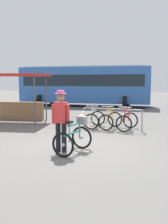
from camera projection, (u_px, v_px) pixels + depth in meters
The scene contains 9 objects.
ground_plane at pixel (74, 148), 7.94m from camera, with size 80.00×80.00×0.00m, color #605E5B.
bike_rack_rail at pixel (112, 114), 10.88m from camera, with size 2.50×0.25×0.88m.
racked_bike_white at pixel (95, 119), 11.39m from camera, with size 0.67×1.10×0.97m.
racked_bike_yellow at pixel (111, 120), 11.11m from camera, with size 0.81×1.17×0.97m.
racked_bike_red at pixel (127, 121), 10.84m from camera, with size 0.76×1.16×0.97m.
featured_bicycle at pixel (75, 135), 7.51m from camera, with size 0.83×1.25×1.09m.
person_with_featured_bike at pixel (61, 118), 7.47m from camera, with size 0.53×0.32×1.72m.
bus_distant at pixel (85, 84), 20.97m from camera, with size 10.15×3.88×3.08m.
market_stall at pixel (17, 93), 13.32m from camera, with size 3.45×2.80×2.30m.
Camera 1 is at (2.76, -7.26, 1.99)m, focal length 43.22 mm.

